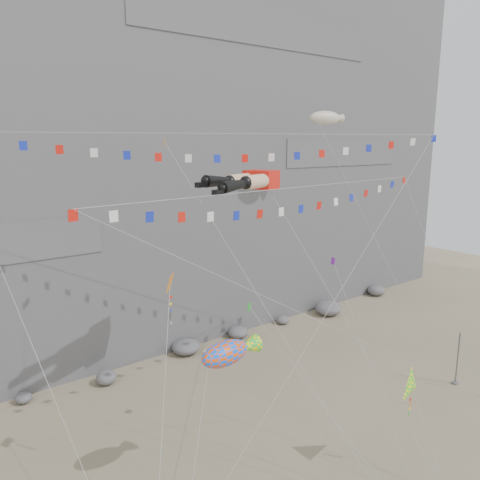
{
  "coord_description": "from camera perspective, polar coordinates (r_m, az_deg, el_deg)",
  "views": [
    {
      "loc": [
        -20.18,
        -18.1,
        19.06
      ],
      "look_at": [
        0.23,
        9.0,
        12.01
      ],
      "focal_mm": 35.0,
      "sensor_mm": 36.0,
      "label": 1
    }
  ],
  "objects": [
    {
      "name": "fish_windsock",
      "position": [
        25.22,
        -1.84,
        -13.68
      ],
      "size": [
        8.64,
        6.3,
        11.83
      ],
      "color": "#ED4B0C",
      "rests_on": "ground"
    },
    {
      "name": "blimp_windsock",
      "position": [
        44.22,
        10.34,
        14.37
      ],
      "size": [
        4.27,
        14.08,
        24.87
      ],
      "color": "beige",
      "rests_on": "ground"
    },
    {
      "name": "small_kite_a",
      "position": [
        29.4,
        -8.51,
        10.67
      ],
      "size": [
        5.79,
        14.41,
        24.13
      ],
      "color": "orange",
      "rests_on": "ground"
    },
    {
      "name": "talus_boulders",
      "position": [
        44.5,
        -6.61,
        -12.85
      ],
      "size": [
        60.0,
        3.0,
        1.2
      ],
      "primitive_type": null,
      "color": "slate",
      "rests_on": "ground"
    },
    {
      "name": "flag_banner_upper",
      "position": [
        32.56,
        -1.1,
        12.81
      ],
      "size": [
        32.38,
        16.93,
        26.18
      ],
      "color": "red",
      "rests_on": "ground"
    },
    {
      "name": "small_kite_c",
      "position": [
        29.36,
        1.45,
        -8.57
      ],
      "size": [
        3.17,
        10.45,
        13.58
      ],
      "color": "green",
      "rests_on": "ground"
    },
    {
      "name": "ground",
      "position": [
        33.14,
        9.92,
        -23.56
      ],
      "size": [
        120.0,
        120.0,
        0.0
      ],
      "primitive_type": "plane",
      "color": "gray",
      "rests_on": "ground"
    },
    {
      "name": "small_kite_b",
      "position": [
        36.82,
        11.37,
        -2.82
      ],
      "size": [
        5.95,
        11.91,
        16.01
      ],
      "color": "purple",
      "rests_on": "ground"
    },
    {
      "name": "flag_banner_lower",
      "position": [
        30.74,
        6.38,
        6.3
      ],
      "size": [
        29.2,
        8.96,
        22.33
      ],
      "color": "red",
      "rests_on": "ground"
    },
    {
      "name": "cliff",
      "position": [
        54.34,
        -15.7,
        17.6
      ],
      "size": [
        80.0,
        28.0,
        50.0
      ],
      "primitive_type": "cube",
      "color": "slate",
      "rests_on": "ground"
    },
    {
      "name": "delta_kite",
      "position": [
        29.51,
        20.23,
        -16.37
      ],
      "size": [
        2.43,
        4.21,
        7.27
      ],
      "color": "#FFF30D",
      "rests_on": "ground"
    },
    {
      "name": "harlequin_kite",
      "position": [
        24.42,
        -8.52,
        -5.3
      ],
      "size": [
        6.46,
        8.64,
        15.2
      ],
      "color": "red",
      "rests_on": "ground"
    },
    {
      "name": "anchor_pole_right",
      "position": [
        42.23,
        25.0,
        -12.97
      ],
      "size": [
        0.12,
        0.12,
        4.38
      ],
      "primitive_type": "cylinder",
      "color": "slate",
      "rests_on": "ground"
    },
    {
      "name": "legs_kite",
      "position": [
        30.28,
        0.72,
        7.14
      ],
      "size": [
        8.6,
        14.65,
        21.44
      ],
      "rotation": [
        0.0,
        0.0,
        0.33
      ],
      "color": "red",
      "rests_on": "ground"
    }
  ]
}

